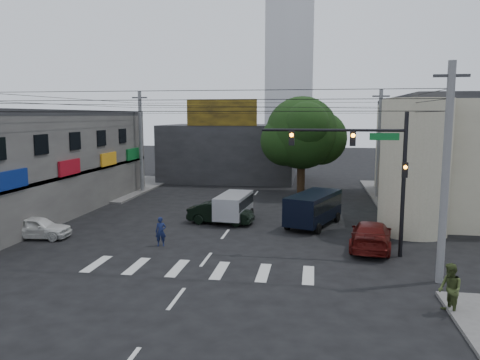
% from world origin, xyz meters
% --- Properties ---
extents(ground, '(160.00, 160.00, 0.00)m').
position_xyz_m(ground, '(0.00, 0.00, 0.00)').
color(ground, black).
rests_on(ground, ground).
extents(sidewalk_far_left, '(16.00, 16.00, 0.15)m').
position_xyz_m(sidewalk_far_left, '(-18.00, 18.00, 0.07)').
color(sidewalk_far_left, '#514F4C').
rests_on(sidewalk_far_left, ground).
extents(sidewalk_far_right, '(16.00, 16.00, 0.15)m').
position_xyz_m(sidewalk_far_right, '(18.00, 18.00, 0.07)').
color(sidewalk_far_right, '#514F4C').
rests_on(sidewalk_far_right, ground).
extents(corner_column, '(4.00, 4.00, 8.00)m').
position_xyz_m(corner_column, '(11.00, 4.00, 4.00)').
color(corner_column, '#9F977E').
rests_on(corner_column, ground).
extents(building_far, '(14.00, 10.00, 6.00)m').
position_xyz_m(building_far, '(-4.00, 26.00, 3.00)').
color(building_far, '#232326').
rests_on(building_far, ground).
extents(billboard, '(7.00, 0.30, 2.60)m').
position_xyz_m(billboard, '(-4.00, 21.10, 7.30)').
color(billboard, olive).
rests_on(billboard, building_far).
extents(tower_distant, '(9.00, 9.00, 44.00)m').
position_xyz_m(tower_distant, '(0.00, 70.00, 22.00)').
color(tower_distant, silver).
rests_on(tower_distant, ground).
extents(street_tree, '(6.40, 6.40, 8.70)m').
position_xyz_m(street_tree, '(4.00, 17.00, 5.47)').
color(street_tree, black).
rests_on(street_tree, ground).
extents(traffic_gantry, '(7.10, 0.35, 7.20)m').
position_xyz_m(traffic_gantry, '(7.82, -1.00, 4.83)').
color(traffic_gantry, black).
rests_on(traffic_gantry, ground).
extents(utility_pole_near_right, '(0.32, 0.32, 9.20)m').
position_xyz_m(utility_pole_near_right, '(10.50, -4.50, 4.60)').
color(utility_pole_near_right, '#59595B').
rests_on(utility_pole_near_right, ground).
extents(utility_pole_far_left, '(0.32, 0.32, 9.20)m').
position_xyz_m(utility_pole_far_left, '(-10.50, 16.00, 4.60)').
color(utility_pole_far_left, '#59595B').
rests_on(utility_pole_far_left, ground).
extents(utility_pole_far_right, '(0.32, 0.32, 9.20)m').
position_xyz_m(utility_pole_far_right, '(10.50, 16.00, 4.60)').
color(utility_pole_far_right, '#59595B').
rests_on(utility_pole_far_right, ground).
extents(dark_sedan, '(2.46, 4.60, 1.41)m').
position_xyz_m(dark_sedan, '(-0.82, 4.67, 0.70)').
color(dark_sedan, black).
rests_on(dark_sedan, ground).
extents(white_compact, '(2.04, 3.97, 1.28)m').
position_xyz_m(white_compact, '(-10.50, -0.60, 0.64)').
color(white_compact, silver).
rests_on(white_compact, ground).
extents(maroon_sedan, '(3.48, 5.65, 1.47)m').
position_xyz_m(maroon_sedan, '(8.20, 0.25, 0.74)').
color(maroon_sedan, '#490C0A').
rests_on(maroon_sedan, ground).
extents(silver_minivan, '(4.48, 2.45, 1.80)m').
position_xyz_m(silver_minivan, '(-0.11, 5.58, 0.90)').
color(silver_minivan, '#A1A3A9').
rests_on(silver_minivan, ground).
extents(navy_van, '(6.56, 5.46, 2.10)m').
position_xyz_m(navy_van, '(5.16, 5.00, 1.05)').
color(navy_van, black).
rests_on(navy_van, ground).
extents(traffic_officer, '(0.74, 0.63, 1.58)m').
position_xyz_m(traffic_officer, '(-2.98, -0.99, 0.79)').
color(traffic_officer, '#121A40').
rests_on(traffic_officer, ground).
extents(pedestrian_olive, '(1.19, 1.07, 1.85)m').
position_xyz_m(pedestrian_olive, '(10.00, -7.83, 0.92)').
color(pedestrian_olive, '#35411E').
rests_on(pedestrian_olive, ground).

